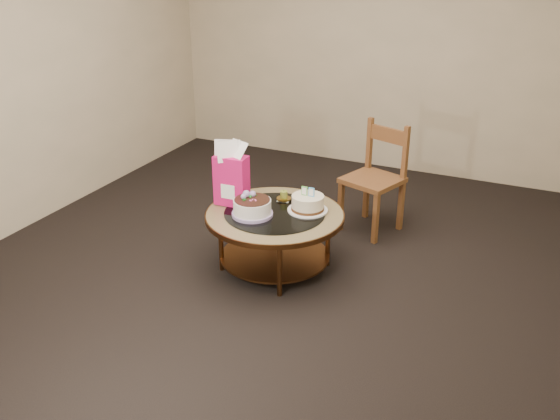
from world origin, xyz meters
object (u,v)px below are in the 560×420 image
at_px(coffee_table, 275,222).
at_px(gift_bag, 231,174).
at_px(cream_cake, 308,204).
at_px(decorated_cake, 252,208).
at_px(dining_chair, 375,178).

distance_m(coffee_table, gift_bag, 0.48).
distance_m(coffee_table, cream_cake, 0.28).
relative_size(coffee_table, cream_cake, 3.46).
height_order(cream_cake, gift_bag, gift_bag).
xyz_separation_m(coffee_table, decorated_cake, (-0.12, -0.12, 0.14)).
bearing_deg(coffee_table, cream_cake, 30.95).
bearing_deg(decorated_cake, gift_bag, 152.06).
bearing_deg(dining_chair, decorated_cake, -99.38).
xyz_separation_m(cream_cake, gift_bag, (-0.56, -0.12, 0.18)).
height_order(decorated_cake, gift_bag, gift_bag).
distance_m(coffee_table, decorated_cake, 0.22).
relative_size(decorated_cake, cream_cake, 1.01).
bearing_deg(cream_cake, decorated_cake, -143.53).
bearing_deg(dining_chair, coffee_table, -96.51).
bearing_deg(decorated_cake, coffee_table, 43.14).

